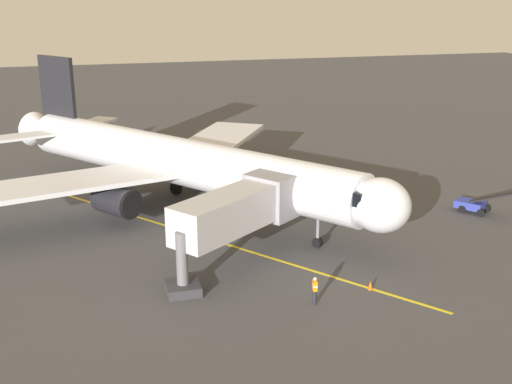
{
  "coord_description": "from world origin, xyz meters",
  "views": [
    {
      "loc": [
        7.56,
        49.69,
        17.48
      ],
      "look_at": [
        -4.49,
        6.06,
        3.0
      ],
      "focal_mm": 44.87,
      "sensor_mm": 36.0,
      "label": 1
    }
  ],
  "objects_px": {
    "ground_crew_marshaller": "(315,290)",
    "ground_crew_wing_walker": "(364,211)",
    "ground_crew_loader": "(303,183)",
    "safety_cone_nose_right": "(401,206)",
    "airplane": "(176,161)",
    "safety_cone_nose_left": "(370,285)",
    "jet_bridge": "(242,209)",
    "belt_loader_portside": "(474,204)",
    "box_truck_near_nose": "(334,194)"
  },
  "relations": [
    {
      "from": "ground_crew_marshaller",
      "to": "ground_crew_wing_walker",
      "type": "bearing_deg",
      "value": -125.62
    },
    {
      "from": "ground_crew_loader",
      "to": "safety_cone_nose_right",
      "type": "height_order",
      "value": "ground_crew_loader"
    },
    {
      "from": "airplane",
      "to": "safety_cone_nose_right",
      "type": "bearing_deg",
      "value": 163.1
    },
    {
      "from": "ground_crew_loader",
      "to": "safety_cone_nose_left",
      "type": "relative_size",
      "value": 3.11
    },
    {
      "from": "airplane",
      "to": "safety_cone_nose_right",
      "type": "xyz_separation_m",
      "value": [
        -17.7,
        5.38,
        -3.73
      ]
    },
    {
      "from": "jet_bridge",
      "to": "safety_cone_nose_left",
      "type": "relative_size",
      "value": 18.71
    },
    {
      "from": "ground_crew_wing_walker",
      "to": "ground_crew_loader",
      "type": "relative_size",
      "value": 1.0
    },
    {
      "from": "ground_crew_loader",
      "to": "ground_crew_wing_walker",
      "type": "bearing_deg",
      "value": 104.35
    },
    {
      "from": "ground_crew_marshaller",
      "to": "belt_loader_portside",
      "type": "xyz_separation_m",
      "value": [
        -18.08,
        -11.52,
        -0.17
      ]
    },
    {
      "from": "box_truck_near_nose",
      "to": "ground_crew_marshaller",
      "type": "bearing_deg",
      "value": 64.35
    },
    {
      "from": "ground_crew_wing_walker",
      "to": "belt_loader_portside",
      "type": "height_order",
      "value": "belt_loader_portside"
    },
    {
      "from": "jet_bridge",
      "to": "box_truck_near_nose",
      "type": "relative_size",
      "value": 2.13
    },
    {
      "from": "airplane",
      "to": "box_truck_near_nose",
      "type": "xyz_separation_m",
      "value": [
        -12.33,
        3.87,
        -2.62
      ]
    },
    {
      "from": "ground_crew_wing_walker",
      "to": "ground_crew_loader",
      "type": "bearing_deg",
      "value": -75.65
    },
    {
      "from": "airplane",
      "to": "safety_cone_nose_left",
      "type": "height_order",
      "value": "airplane"
    },
    {
      "from": "airplane",
      "to": "box_truck_near_nose",
      "type": "bearing_deg",
      "value": 162.59
    },
    {
      "from": "jet_bridge",
      "to": "ground_crew_loader",
      "type": "xyz_separation_m",
      "value": [
        -9.01,
        -13.3,
        -2.88
      ]
    },
    {
      "from": "safety_cone_nose_left",
      "to": "ground_crew_marshaller",
      "type": "bearing_deg",
      "value": 12.71
    },
    {
      "from": "belt_loader_portside",
      "to": "safety_cone_nose_left",
      "type": "bearing_deg",
      "value": 36.95
    },
    {
      "from": "airplane",
      "to": "safety_cone_nose_left",
      "type": "xyz_separation_m",
      "value": [
        -8.97,
        18.19,
        -3.73
      ]
    },
    {
      "from": "jet_bridge",
      "to": "box_truck_near_nose",
      "type": "height_order",
      "value": "jet_bridge"
    },
    {
      "from": "airplane",
      "to": "safety_cone_nose_right",
      "type": "height_order",
      "value": "airplane"
    },
    {
      "from": "airplane",
      "to": "ground_crew_loader",
      "type": "relative_size",
      "value": 20.27
    },
    {
      "from": "airplane",
      "to": "ground_crew_marshaller",
      "type": "distance_m",
      "value": 19.98
    },
    {
      "from": "ground_crew_wing_walker",
      "to": "airplane",
      "type": "bearing_deg",
      "value": -27.88
    },
    {
      "from": "ground_crew_loader",
      "to": "box_truck_near_nose",
      "type": "bearing_deg",
      "value": 100.11
    },
    {
      "from": "airplane",
      "to": "ground_crew_loader",
      "type": "height_order",
      "value": "airplane"
    },
    {
      "from": "safety_cone_nose_right",
      "to": "belt_loader_portside",
      "type": "bearing_deg",
      "value": 158.03
    },
    {
      "from": "ground_crew_marshaller",
      "to": "ground_crew_wing_walker",
      "type": "distance_m",
      "value": 14.65
    },
    {
      "from": "airplane",
      "to": "belt_loader_portside",
      "type": "bearing_deg",
      "value": 161.89
    },
    {
      "from": "box_truck_near_nose",
      "to": "belt_loader_portside",
      "type": "xyz_separation_m",
      "value": [
        -10.77,
        3.69,
        -0.67
      ]
    },
    {
      "from": "belt_loader_portside",
      "to": "airplane",
      "type": "bearing_deg",
      "value": -18.11
    },
    {
      "from": "ground_crew_wing_walker",
      "to": "safety_cone_nose_left",
      "type": "relative_size",
      "value": 3.11
    },
    {
      "from": "airplane",
      "to": "ground_crew_loader",
      "type": "xyz_separation_m",
      "value": [
        -11.45,
        -1.05,
        -3.12
      ]
    },
    {
      "from": "safety_cone_nose_right",
      "to": "box_truck_near_nose",
      "type": "bearing_deg",
      "value": -15.72
    },
    {
      "from": "box_truck_near_nose",
      "to": "safety_cone_nose_left",
      "type": "height_order",
      "value": "box_truck_near_nose"
    },
    {
      "from": "ground_crew_wing_walker",
      "to": "safety_cone_nose_right",
      "type": "distance_m",
      "value": 4.56
    },
    {
      "from": "ground_crew_marshaller",
      "to": "belt_loader_portside",
      "type": "bearing_deg",
      "value": -147.49
    },
    {
      "from": "airplane",
      "to": "box_truck_near_nose",
      "type": "relative_size",
      "value": 7.19
    },
    {
      "from": "ground_crew_wing_walker",
      "to": "box_truck_near_nose",
      "type": "height_order",
      "value": "box_truck_near_nose"
    },
    {
      "from": "ground_crew_marshaller",
      "to": "box_truck_near_nose",
      "type": "relative_size",
      "value": 0.35
    },
    {
      "from": "box_truck_near_nose",
      "to": "safety_cone_nose_right",
      "type": "xyz_separation_m",
      "value": [
        -5.37,
        1.51,
        -1.11
      ]
    },
    {
      "from": "airplane",
      "to": "belt_loader_portside",
      "type": "xyz_separation_m",
      "value": [
        -23.1,
        7.56,
        -3.29
      ]
    },
    {
      "from": "ground_crew_loader",
      "to": "airplane",
      "type": "bearing_deg",
      "value": 5.25
    },
    {
      "from": "jet_bridge",
      "to": "safety_cone_nose_right",
      "type": "height_order",
      "value": "jet_bridge"
    },
    {
      "from": "jet_bridge",
      "to": "box_truck_near_nose",
      "type": "xyz_separation_m",
      "value": [
        -9.88,
        -8.38,
        -2.38
      ]
    },
    {
      "from": "ground_crew_wing_walker",
      "to": "safety_cone_nose_left",
      "type": "xyz_separation_m",
      "value": [
        4.59,
        11.02,
        -0.61
      ]
    },
    {
      "from": "belt_loader_portside",
      "to": "safety_cone_nose_right",
      "type": "xyz_separation_m",
      "value": [
        5.4,
        -2.18,
        -0.44
      ]
    },
    {
      "from": "safety_cone_nose_left",
      "to": "safety_cone_nose_right",
      "type": "relative_size",
      "value": 1.0
    },
    {
      "from": "ground_crew_marshaller",
      "to": "box_truck_near_nose",
      "type": "bearing_deg",
      "value": -115.65
    }
  ]
}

